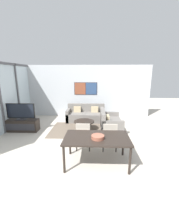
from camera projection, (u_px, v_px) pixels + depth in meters
ground_plane at (69, 180)px, 3.41m from camera, size 24.00×24.00×0.00m
wall_back at (84, 91)px, 8.28m from camera, size 7.19×0.09×2.80m
area_rug at (84, 130)px, 6.45m from camera, size 2.85×1.92×0.01m
tv_console at (22, 125)px, 6.28m from camera, size 1.33×0.49×0.49m
television at (21, 112)px, 6.14m from camera, size 1.17×0.20×0.69m
sofa_main at (86, 115)px, 7.65m from camera, size 1.91×0.88×0.83m
sofa_side at (109, 123)px, 6.45m from camera, size 0.88×1.49×0.83m
coffee_table at (84, 123)px, 6.38m from camera, size 0.86×0.86×0.39m
dining_table at (97, 140)px, 3.89m from camera, size 1.69×1.00×0.75m
dining_chair_left at (83, 135)px, 4.66m from camera, size 0.46×0.46×0.90m
dining_chair_centre at (110, 135)px, 4.62m from camera, size 0.46×0.46×0.90m
fruit_bowl at (98, 137)px, 3.76m from camera, size 0.33×0.33×0.09m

